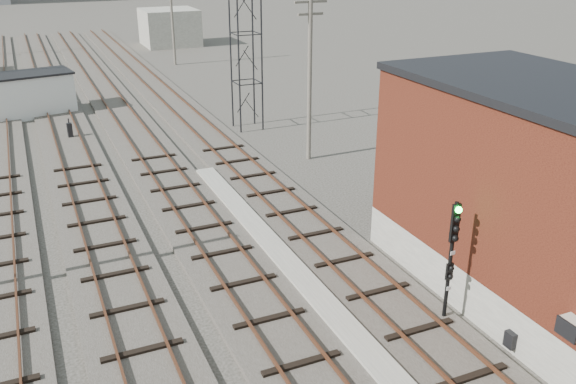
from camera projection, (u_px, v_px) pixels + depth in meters
ground at (104, 66)px, 58.57m from camera, size 320.00×320.00×0.00m
track_right at (187, 116)px, 41.73m from camera, size 3.20×90.00×0.39m
track_mid_right at (128, 123)px, 40.24m from camera, size 3.20×90.00×0.39m
track_mid_left at (64, 130)px, 38.74m from camera, size 3.20×90.00×0.39m
platform_curb at (328, 310)px, 19.86m from camera, size 0.90×28.00×0.26m
brick_building at (555, 200)px, 19.44m from camera, size 6.54×12.20×7.22m
lattice_tower at (245, 8)px, 36.63m from camera, size 1.60×1.60×15.00m
utility_pole_right_a at (310, 73)px, 32.13m from camera, size 1.80×0.24×9.00m
utility_pole_right_b at (172, 14)px, 57.46m from camera, size 1.80×0.24×9.00m
shed_right at (170, 27)px, 69.60m from camera, size 6.00×6.00×4.00m
signal_mast at (452, 253)px, 18.58m from camera, size 0.40×0.41×4.16m
switch_stand at (70, 131)px, 36.93m from camera, size 0.31×0.31×1.24m
site_trailer at (20, 95)px, 41.51m from camera, size 7.39×4.17×2.94m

